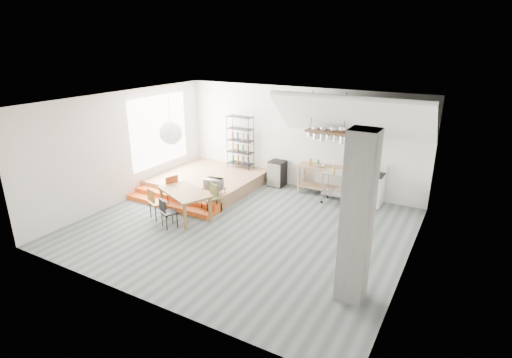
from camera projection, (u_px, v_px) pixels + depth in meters
The scene contains 26 objects.
floor at pixel (242, 227), 10.27m from camera, with size 8.00×8.00×0.00m, color #525D5F.
wall_back at pixel (299, 138), 12.61m from camera, with size 8.00×0.04×3.20m, color silver.
wall_left at pixel (124, 147), 11.60m from camera, with size 0.04×7.00×3.20m, color silver.
wall_right at pixel (414, 198), 7.88m from camera, with size 0.04×7.00×3.20m, color silver.
ceiling at pixel (240, 102), 9.21m from camera, with size 8.00×7.00×0.02m, color white.
slope_ceiling at pixel (352, 117), 10.97m from camera, with size 4.40×1.80×0.15m, color white.
window_pane at pixel (160, 131), 12.75m from camera, with size 0.02×2.50×2.20m, color white.
platform at pixel (208, 181), 13.01m from camera, with size 3.00×3.00×0.40m, color #916748.
step_lower at pixel (169, 205), 11.45m from camera, with size 3.00×0.35×0.13m, color orange.
step_upper at pixel (176, 199), 11.72m from camera, with size 3.00×0.35×0.27m, color orange.
concrete_column at pixel (357, 219), 6.97m from camera, with size 0.50×0.50×3.20m, color slate.
kitchen_counter at pixel (326, 176), 12.14m from camera, with size 1.80×0.60×0.91m.
stove at pixel (372, 188), 11.54m from camera, with size 0.60×0.60×1.18m.
pot_rack at pixel (327, 134), 11.49m from camera, with size 1.20×0.50×1.43m.
wire_shelving at pixel (240, 141), 13.39m from camera, with size 0.88×0.38×1.80m.
microwave_shelf at pixel (214, 188), 11.36m from camera, with size 0.60×0.40×0.16m.
paper_lantern at pixel (171, 133), 10.60m from camera, with size 0.60×0.60×0.60m, color white.
dining_table at pixel (185, 194), 10.66m from camera, with size 1.77×1.42×0.74m.
chair_mustard at pixel (155, 201), 10.57m from camera, with size 0.52×0.52×0.87m.
chair_black at pixel (166, 211), 10.08m from camera, with size 0.48×0.48×0.79m.
chair_olive at pixel (211, 196), 10.96m from camera, with size 0.49×0.49×0.82m.
chair_red at pixel (170, 187), 11.42m from camera, with size 0.51×0.51×0.92m.
rolling_cart at pixel (340, 184), 11.50m from camera, with size 0.98×0.57×0.94m.
mini_fridge at pixel (277, 173), 13.04m from camera, with size 0.49×0.49×0.84m, color black.
microwave at pixel (213, 183), 11.30m from camera, with size 0.50×0.34×0.28m, color beige.
bowl at pixel (321, 166), 12.08m from camera, with size 0.23×0.23×0.06m, color silver.
Camera 1 is at (4.88, -7.90, 4.58)m, focal length 28.00 mm.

